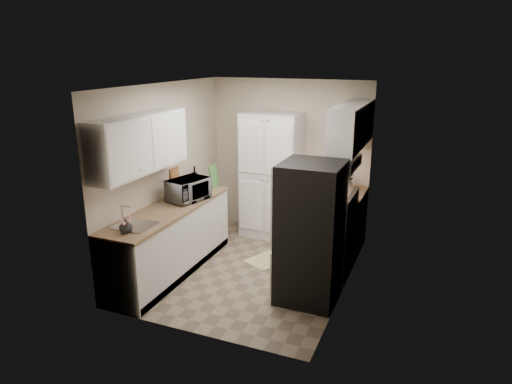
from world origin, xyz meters
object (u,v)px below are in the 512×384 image
Objects in this scene: microwave at (188,190)px; wine_bottle at (195,178)px; toaster_oven at (346,184)px; pantry_cabinet at (271,176)px; electric_range at (328,238)px; refrigerator at (310,233)px.

microwave reaches higher than wine_bottle.
wine_bottle is 0.92× the size of toaster_oven.
pantry_cabinet is 1.58m from electric_range.
pantry_cabinet is at bearing 39.80° from wine_bottle.
pantry_cabinet reaches higher than electric_range.
pantry_cabinet is at bearing -12.18° from microwave.
pantry_cabinet is at bearing -179.25° from toaster_oven.
wine_bottle is at bearing 36.83° from microwave.
microwave is (-0.71, -1.37, 0.07)m from pantry_cabinet.
refrigerator is at bearing -24.36° from wine_bottle.
pantry_cabinet reaches higher than wine_bottle.
microwave reaches higher than toaster_oven.
wine_bottle is at bearing -158.20° from toaster_oven.
electric_range is at bearing -38.22° from pantry_cabinet.
toaster_oven is (0.03, 0.88, 0.54)m from electric_range.
electric_range is 2.04× the size of microwave.
refrigerator is 3.07× the size of microwave.
refrigerator reaches higher than microwave.
microwave is at bearing 169.02° from refrigerator.
electric_range is 3.77× the size of wine_bottle.
microwave is at bearing -166.84° from electric_range.
refrigerator is at bearing -85.70° from microwave.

